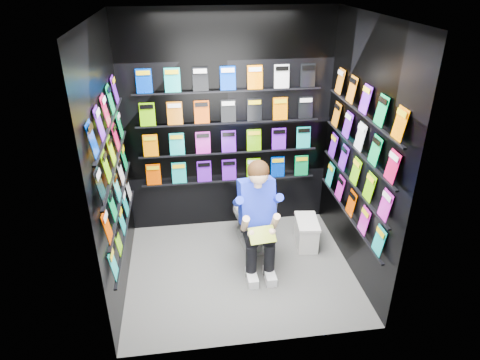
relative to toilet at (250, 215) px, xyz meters
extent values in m
plane|color=#5F605D|center=(-0.19, -0.53, -0.37)|extent=(2.40, 2.40, 0.00)
plane|color=white|center=(-0.19, -0.53, 2.23)|extent=(2.40, 2.40, 0.00)
cube|color=black|center=(-0.19, 0.47, 0.93)|extent=(2.40, 0.04, 2.60)
cube|color=black|center=(-0.19, -1.53, 0.93)|extent=(2.40, 0.04, 2.60)
cube|color=black|center=(-1.39, -0.53, 0.93)|extent=(0.04, 2.00, 2.60)
cube|color=black|center=(1.01, -0.53, 0.93)|extent=(0.04, 2.00, 2.60)
imported|color=white|center=(0.00, 0.00, 0.00)|extent=(0.49, 0.79, 0.73)
cube|color=white|center=(0.64, -0.16, -0.22)|extent=(0.27, 0.43, 0.30)
cube|color=white|center=(0.64, -0.16, -0.05)|extent=(0.29, 0.45, 0.03)
cube|color=green|center=(0.00, -0.73, 0.21)|extent=(0.28, 0.18, 0.11)
camera|label=1|loc=(-0.71, -4.18, 2.63)|focal=32.00mm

